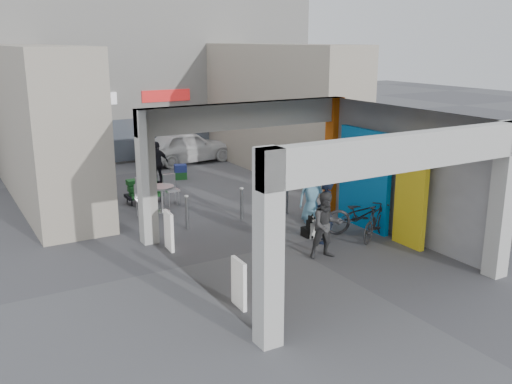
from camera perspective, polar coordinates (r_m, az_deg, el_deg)
ground at (r=14.89m, az=3.07°, el=-5.32°), size 90.00×90.00×0.00m
arcade_canopy at (r=13.91m, az=6.92°, el=3.00°), size 6.40×6.45×6.40m
far_building at (r=26.81m, az=-13.75°, el=12.08°), size 18.00×4.08×8.00m
plaza_bldg_left at (r=19.61m, az=-20.62°, el=6.24°), size 2.00×9.00×5.00m
plaza_bldg_right at (r=22.86m, az=2.33°, el=8.30°), size 2.00×9.00×5.00m
bollard_left at (r=16.07m, az=-6.92°, el=-2.06°), size 0.09×0.09×0.96m
bollard_center at (r=16.83m, az=-1.45°, el=-1.19°), size 0.09×0.09×0.95m
bollard_right at (r=17.44m, az=3.10°, el=-0.61°), size 0.09×0.09×0.96m
advert_board_near at (r=11.42m, az=-1.70°, el=-9.10°), size 0.12×0.55×1.00m
advert_board_far at (r=14.57m, az=-8.69°, el=-3.84°), size 0.13×0.55×1.00m
cafe_set at (r=18.07m, az=-10.11°, el=-0.70°), size 1.63×1.31×0.98m
produce_stand at (r=18.99m, az=-11.18°, el=-0.13°), size 1.15×0.63×0.76m
crate_stack at (r=21.95m, az=-7.56°, el=2.01°), size 0.53×0.46×0.56m
border_collie at (r=15.41m, az=5.39°, el=-3.59°), size 0.25×0.49×0.68m
man_with_dog at (r=14.91m, az=6.90°, el=-1.89°), size 0.74×0.73×1.73m
man_back_turned at (r=13.90m, az=7.06°, el=-3.33°), size 0.93×0.80×1.65m
man_elderly at (r=16.54m, az=5.60°, el=-0.50°), size 0.88×0.73×1.53m
man_crates at (r=21.08m, az=-9.84°, el=2.84°), size 1.01×0.63×1.61m
bicycle_front at (r=15.86m, az=10.57°, el=-2.19°), size 2.21×1.46×1.10m
bicycle_rear at (r=15.49m, az=11.86°, el=-2.93°), size 1.64×1.15×0.97m
white_van at (r=24.80m, az=-6.98°, el=4.55°), size 4.29×2.04×1.42m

